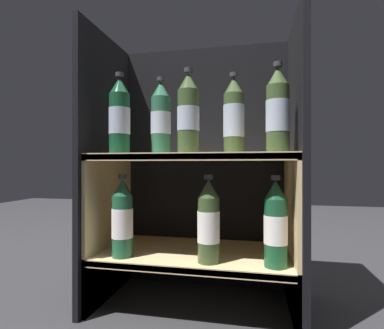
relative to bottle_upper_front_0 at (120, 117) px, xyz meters
The scene contains 13 objects.
fridge_back_wall 0.42m from the bottle_upper_front_0, 52.09° to the left, with size 0.71×0.02×0.98m, color black.
fridge_side_left 0.23m from the bottle_upper_front_0, 134.01° to the left, with size 0.02×0.40×0.98m, color black.
fridge_side_right 0.61m from the bottle_upper_front_0, 10.97° to the left, with size 0.02×0.40×0.98m, color black.
shelf_lower 0.56m from the bottle_upper_front_0, 23.29° to the left, with size 0.67×0.36×0.19m.
shelf_upper 0.37m from the bottle_upper_front_0, 24.00° to the left, with size 0.67×0.36×0.53m.
bottle_upper_front_0 is the anchor object (origin of this frame).
bottle_upper_front_1 0.24m from the bottle_upper_front_0, ahead, with size 0.07×0.07×0.27m.
bottle_upper_front_2 0.51m from the bottle_upper_front_0, ahead, with size 0.07×0.07×0.27m.
bottle_upper_back_0 0.14m from the bottle_upper_front_0, 33.37° to the left, with size 0.07×0.07×0.27m.
bottle_upper_back_1 0.38m from the bottle_upper_front_0, 11.84° to the left, with size 0.07×0.07×0.27m.
bottle_lower_front_0 0.34m from the bottle_upper_front_0, ahead, with size 0.07×0.07×0.27m.
bottle_lower_front_1 0.45m from the bottle_upper_front_0, ahead, with size 0.07×0.07×0.27m.
bottle_lower_front_2 0.61m from the bottle_upper_front_0, ahead, with size 0.07×0.07×0.27m.
Camera 1 is at (0.20, -0.86, 0.50)m, focal length 28.00 mm.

